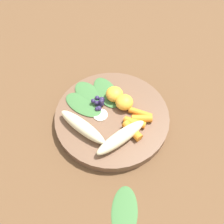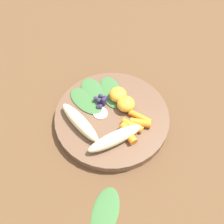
% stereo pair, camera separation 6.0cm
% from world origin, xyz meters
% --- Properties ---
extents(ground_plane, '(2.40, 2.40, 0.00)m').
position_xyz_m(ground_plane, '(0.00, 0.00, 0.00)').
color(ground_plane, brown).
extents(bowl, '(0.29, 0.29, 0.03)m').
position_xyz_m(bowl, '(0.00, 0.00, 0.01)').
color(bowl, brown).
rests_on(bowl, ground_plane).
extents(banana_peeled_left, '(0.12, 0.12, 0.03)m').
position_xyz_m(banana_peeled_left, '(-0.03, 0.07, 0.04)').
color(banana_peeled_left, beige).
rests_on(banana_peeled_left, bowl).
extents(banana_peeled_right, '(0.13, 0.10, 0.03)m').
position_xyz_m(banana_peeled_right, '(0.06, 0.05, 0.04)').
color(banana_peeled_right, beige).
rests_on(banana_peeled_right, bowl).
extents(orange_segment_near, '(0.05, 0.05, 0.03)m').
position_xyz_m(orange_segment_near, '(0.00, -0.05, 0.04)').
color(orange_segment_near, '#F4A833').
rests_on(orange_segment_near, bowl).
extents(orange_segment_far, '(0.04, 0.04, 0.03)m').
position_xyz_m(orange_segment_far, '(-0.03, -0.03, 0.04)').
color(orange_segment_far, '#F4A833').
rests_on(orange_segment_far, bowl).
extents(carrot_front, '(0.05, 0.05, 0.02)m').
position_xyz_m(carrot_front, '(-0.05, 0.05, 0.04)').
color(carrot_front, orange).
rests_on(carrot_front, bowl).
extents(carrot_mid_left, '(0.05, 0.03, 0.02)m').
position_xyz_m(carrot_mid_left, '(-0.05, 0.02, 0.03)').
color(carrot_mid_left, orange).
rests_on(carrot_mid_left, bowl).
extents(carrot_mid_right, '(0.05, 0.03, 0.02)m').
position_xyz_m(carrot_mid_right, '(-0.06, 0.02, 0.03)').
color(carrot_mid_right, orange).
rests_on(carrot_mid_right, bowl).
extents(carrot_rear, '(0.05, 0.02, 0.02)m').
position_xyz_m(carrot_rear, '(-0.07, 0.01, 0.03)').
color(carrot_rear, orange).
rests_on(carrot_rear, bowl).
extents(carrot_small, '(0.06, 0.03, 0.02)m').
position_xyz_m(carrot_small, '(-0.07, -0.01, 0.03)').
color(carrot_small, orange).
rests_on(carrot_small, bowl).
extents(blueberry_pile, '(0.03, 0.05, 0.02)m').
position_xyz_m(blueberry_pile, '(0.04, -0.03, 0.03)').
color(blueberry_pile, '#2D234C').
rests_on(blueberry_pile, bowl).
extents(coconut_shred_patch, '(0.04, 0.04, 0.00)m').
position_xyz_m(coconut_shred_patch, '(0.03, 0.01, 0.03)').
color(coconut_shred_patch, white).
rests_on(coconut_shred_patch, bowl).
extents(kale_leaf_left, '(0.11, 0.12, 0.00)m').
position_xyz_m(kale_leaf_left, '(0.02, -0.07, 0.03)').
color(kale_leaf_left, '#3D7038').
rests_on(kale_leaf_left, bowl).
extents(kale_leaf_right, '(0.11, 0.12, 0.00)m').
position_xyz_m(kale_leaf_right, '(0.07, -0.05, 0.03)').
color(kale_leaf_right, '#3D7038').
rests_on(kale_leaf_right, bowl).
extents(kale_leaf_rear, '(0.12, 0.10, 0.00)m').
position_xyz_m(kale_leaf_rear, '(0.08, -0.02, 0.03)').
color(kale_leaf_rear, '#3D7038').
rests_on(kale_leaf_rear, bowl).
extents(kale_leaf_stray, '(0.06, 0.11, 0.01)m').
position_xyz_m(kale_leaf_stray, '(-0.05, 0.22, 0.00)').
color(kale_leaf_stray, '#3D7038').
rests_on(kale_leaf_stray, ground_plane).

